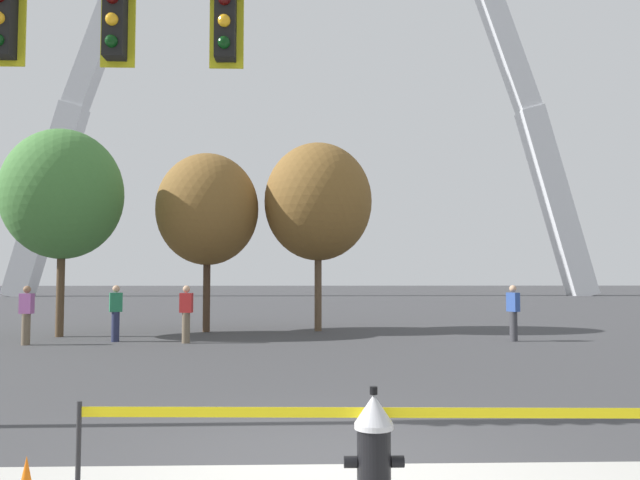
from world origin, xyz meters
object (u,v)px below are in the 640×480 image
at_px(fire_hydrant, 374,455).
at_px(monument_arch, 305,46).
at_px(pedestrian_standing_center, 513,312).
at_px(pedestrian_walking_right, 26,314).
at_px(pedestrian_near_trees, 116,313).
at_px(pedestrian_walking_left, 186,313).

height_order(fire_hydrant, monument_arch, monument_arch).
bearing_deg(pedestrian_standing_center, fire_hydrant, -113.15).
relative_size(monument_arch, pedestrian_walking_right, 35.33).
relative_size(fire_hydrant, pedestrian_walking_right, 0.62).
bearing_deg(pedestrian_near_trees, monument_arch, 82.48).
height_order(fire_hydrant, pedestrian_walking_right, pedestrian_walking_right).
height_order(fire_hydrant, pedestrian_near_trees, pedestrian_near_trees).
xyz_separation_m(fire_hydrant, monument_arch, (-0.32, 54.66, 23.81)).
relative_size(pedestrian_standing_center, pedestrian_near_trees, 1.00).
distance_m(monument_arch, pedestrian_near_trees, 48.11).
bearing_deg(monument_arch, pedestrian_near_trees, -97.52).
relative_size(monument_arch, pedestrian_walking_left, 35.33).
distance_m(fire_hydrant, pedestrian_walking_right, 14.59).
bearing_deg(pedestrian_near_trees, pedestrian_walking_left, -12.10).
distance_m(pedestrian_standing_center, pedestrian_near_trees, 11.30).
xyz_separation_m(pedestrian_walking_left, pedestrian_near_trees, (-2.07, 0.44, 0.00)).
height_order(monument_arch, pedestrian_standing_center, monument_arch).
bearing_deg(pedestrian_standing_center, monument_arch, 97.88).
height_order(pedestrian_walking_right, pedestrian_near_trees, same).
xyz_separation_m(pedestrian_walking_right, pedestrian_near_trees, (2.15, 0.80, 0.00)).
height_order(pedestrian_walking_left, pedestrian_standing_center, same).
bearing_deg(pedestrian_standing_center, pedestrian_near_trees, 178.93).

